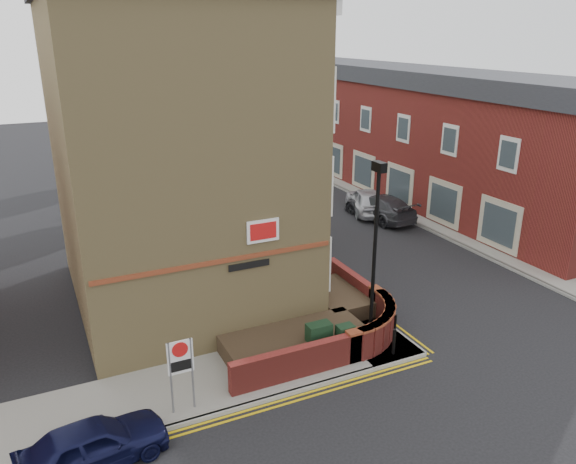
# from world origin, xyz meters

# --- Properties ---
(ground) EXTENTS (120.00, 120.00, 0.00)m
(ground) POSITION_xyz_m (0.00, 0.00, 0.00)
(ground) COLOR black
(ground) RESTS_ON ground
(pavement_corner) EXTENTS (13.00, 3.00, 0.12)m
(pavement_corner) POSITION_xyz_m (-3.50, 1.50, 0.06)
(pavement_corner) COLOR gray
(pavement_corner) RESTS_ON ground
(pavement_main) EXTENTS (2.00, 32.00, 0.12)m
(pavement_main) POSITION_xyz_m (2.00, 16.00, 0.06)
(pavement_main) COLOR gray
(pavement_main) RESTS_ON ground
(pavement_far) EXTENTS (4.00, 40.00, 0.12)m
(pavement_far) POSITION_xyz_m (13.00, 13.00, 0.06)
(pavement_far) COLOR gray
(pavement_far) RESTS_ON ground
(kerb_side) EXTENTS (13.00, 0.15, 0.12)m
(kerb_side) POSITION_xyz_m (-3.50, 0.00, 0.06)
(kerb_side) COLOR gray
(kerb_side) RESTS_ON ground
(kerb_main_near) EXTENTS (0.15, 32.00, 0.12)m
(kerb_main_near) POSITION_xyz_m (3.00, 16.00, 0.06)
(kerb_main_near) COLOR gray
(kerb_main_near) RESTS_ON ground
(kerb_main_far) EXTENTS (0.15, 40.00, 0.12)m
(kerb_main_far) POSITION_xyz_m (11.00, 13.00, 0.06)
(kerb_main_far) COLOR gray
(kerb_main_far) RESTS_ON ground
(yellow_lines_side) EXTENTS (13.00, 0.28, 0.01)m
(yellow_lines_side) POSITION_xyz_m (-3.50, -0.25, 0.01)
(yellow_lines_side) COLOR gold
(yellow_lines_side) RESTS_ON ground
(yellow_lines_main) EXTENTS (0.28, 32.00, 0.01)m
(yellow_lines_main) POSITION_xyz_m (3.25, 16.00, 0.01)
(yellow_lines_main) COLOR gold
(yellow_lines_main) RESTS_ON ground
(corner_building) EXTENTS (8.95, 10.40, 13.60)m
(corner_building) POSITION_xyz_m (-2.84, 8.00, 6.23)
(corner_building) COLOR #A28A56
(corner_building) RESTS_ON ground
(garden_wall) EXTENTS (6.80, 6.00, 1.20)m
(garden_wall) POSITION_xyz_m (0.00, 2.50, 0.00)
(garden_wall) COLOR maroon
(garden_wall) RESTS_ON ground
(lamppost) EXTENTS (0.25, 0.50, 6.30)m
(lamppost) POSITION_xyz_m (1.60, 1.20, 3.34)
(lamppost) COLOR black
(lamppost) RESTS_ON pavement_corner
(utility_cabinet_large) EXTENTS (0.80, 0.45, 1.20)m
(utility_cabinet_large) POSITION_xyz_m (-0.30, 1.30, 0.72)
(utility_cabinet_large) COLOR black
(utility_cabinet_large) RESTS_ON pavement_corner
(utility_cabinet_small) EXTENTS (0.55, 0.40, 1.10)m
(utility_cabinet_small) POSITION_xyz_m (0.50, 1.00, 0.67)
(utility_cabinet_small) COLOR black
(utility_cabinet_small) RESTS_ON pavement_corner
(bollard_near) EXTENTS (0.11, 0.11, 0.90)m
(bollard_near) POSITION_xyz_m (2.00, 0.40, 0.57)
(bollard_near) COLOR black
(bollard_near) RESTS_ON pavement_corner
(bollard_far) EXTENTS (0.11, 0.11, 0.90)m
(bollard_far) POSITION_xyz_m (2.60, 1.20, 0.57)
(bollard_far) COLOR black
(bollard_far) RESTS_ON pavement_corner
(zone_sign) EXTENTS (0.72, 0.07, 2.20)m
(zone_sign) POSITION_xyz_m (-5.00, 0.50, 1.64)
(zone_sign) COLOR slate
(zone_sign) RESTS_ON pavement_corner
(far_terrace) EXTENTS (5.40, 30.40, 8.00)m
(far_terrace) POSITION_xyz_m (14.50, 17.00, 4.04)
(far_terrace) COLOR maroon
(far_terrace) RESTS_ON ground
(far_terrace_cream) EXTENTS (5.40, 12.40, 8.00)m
(far_terrace_cream) POSITION_xyz_m (14.50, 38.00, 4.05)
(far_terrace_cream) COLOR beige
(far_terrace_cream) RESTS_ON ground
(tree_near) EXTENTS (3.64, 3.65, 6.70)m
(tree_near) POSITION_xyz_m (2.00, 14.05, 4.70)
(tree_near) COLOR #382B1E
(tree_near) RESTS_ON pavement_main
(tree_mid) EXTENTS (4.03, 4.03, 7.42)m
(tree_mid) POSITION_xyz_m (2.00, 22.05, 5.20)
(tree_mid) COLOR #382B1E
(tree_mid) RESTS_ON pavement_main
(tree_far) EXTENTS (3.81, 3.81, 7.00)m
(tree_far) POSITION_xyz_m (2.00, 30.05, 4.91)
(tree_far) COLOR #382B1E
(tree_far) RESTS_ON pavement_main
(traffic_light_assembly) EXTENTS (0.20, 0.16, 4.20)m
(traffic_light_assembly) POSITION_xyz_m (2.40, 25.00, 2.78)
(traffic_light_assembly) COLOR black
(traffic_light_assembly) RESTS_ON pavement_main
(navy_hatchback) EXTENTS (3.82, 2.00, 1.24)m
(navy_hatchback) POSITION_xyz_m (-7.52, -0.50, 0.62)
(navy_hatchback) COLOR black
(navy_hatchback) RESTS_ON ground
(silver_car_near) EXTENTS (2.68, 4.61, 1.44)m
(silver_car_near) POSITION_xyz_m (3.60, 12.14, 0.72)
(silver_car_near) COLOR #9A9BA1
(silver_car_near) RESTS_ON ground
(red_car_main) EXTENTS (3.11, 5.52, 1.45)m
(red_car_main) POSITION_xyz_m (3.66, 21.34, 0.73)
(red_car_main) COLOR maroon
(red_car_main) RESTS_ON ground
(grey_car_far) EXTENTS (2.41, 5.03, 1.41)m
(grey_car_far) POSITION_xyz_m (9.75, 12.71, 0.71)
(grey_car_far) COLOR #323238
(grey_car_far) RESTS_ON ground
(silver_car_far) EXTENTS (3.07, 4.74, 1.50)m
(silver_car_far) POSITION_xyz_m (9.68, 14.00, 0.75)
(silver_car_far) COLOR #B7B9C0
(silver_car_far) RESTS_ON ground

